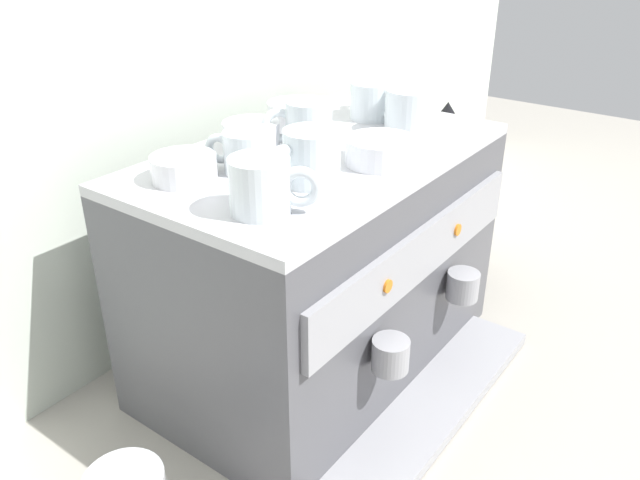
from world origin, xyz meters
TOP-DOWN VIEW (x-y plane):
  - ground_plane at (0.00, 0.00)m, footprint 4.00×4.00m
  - tiled_backsplash_wall at (0.00, 0.30)m, footprint 2.80×0.03m
  - espresso_machine at (0.00, -0.00)m, footprint 0.64×0.49m
  - ceramic_cup_0 at (0.21, 0.03)m, footprint 0.10×0.10m
  - ceramic_cup_1 at (0.00, 0.03)m, footprint 0.10×0.10m
  - ceramic_cup_2 at (-0.14, 0.04)m, footprint 0.07×0.10m
  - ceramic_cup_3 at (-0.12, -0.07)m, footprint 0.12×0.08m
  - ceramic_cup_4 at (-0.23, -0.08)m, footprint 0.09×0.11m
  - ceramic_cup_5 at (0.18, -0.06)m, footprint 0.08×0.12m
  - ceramic_bowl_0 at (-0.06, 0.10)m, footprint 0.09×0.09m
  - ceramic_bowl_1 at (-0.22, 0.08)m, footprint 0.09×0.09m
  - ceramic_bowl_2 at (0.08, 0.11)m, footprint 0.10×0.10m
  - ceramic_bowl_3 at (0.01, -0.11)m, footprint 0.11×0.11m
  - coffee_grinder at (0.46, -0.00)m, footprint 0.16×0.16m

SIDE VIEW (x-z plane):
  - ground_plane at x=0.00m, z-range 0.00..0.00m
  - coffee_grinder at x=0.46m, z-range 0.00..0.39m
  - espresso_machine at x=0.00m, z-range 0.00..0.41m
  - ceramic_bowl_1 at x=-0.22m, z-range 0.41..0.45m
  - ceramic_bowl_3 at x=0.01m, z-range 0.41..0.45m
  - ceramic_bowl_0 at x=-0.06m, z-range 0.41..0.45m
  - ceramic_bowl_2 at x=0.08m, z-range 0.41..0.46m
  - ceramic_cup_2 at x=-0.14m, z-range 0.41..0.47m
  - ceramic_cup_0 at x=0.21m, z-range 0.41..0.48m
  - ceramic_cup_4 at x=-0.23m, z-range 0.41..0.48m
  - ceramic_cup_5 at x=0.18m, z-range 0.41..0.48m
  - ceramic_cup_3 at x=-0.12m, z-range 0.41..0.49m
  - ceramic_cup_1 at x=0.00m, z-range 0.41..0.49m
  - tiled_backsplash_wall at x=0.00m, z-range 0.00..0.90m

